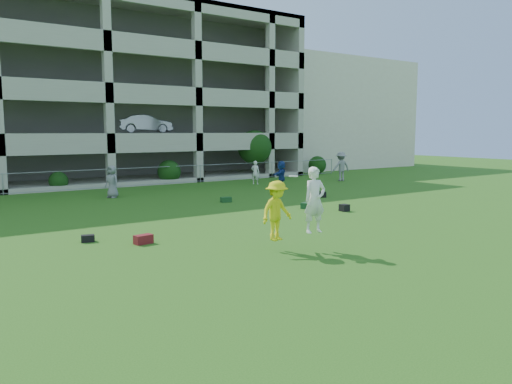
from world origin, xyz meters
TOP-DOWN VIEW (x-y plane):
  - ground at (0.00, 0.00)m, footprint 100.00×100.00m
  - stucco_building at (23.00, 28.00)m, footprint 16.00×14.00m
  - bystander_c at (-1.49, 14.65)m, footprint 0.84×0.97m
  - bystander_d at (8.17, 12.86)m, footprint 1.57×1.26m
  - bystander_e at (8.33, 15.83)m, footprint 0.63×0.66m
  - bystander_f at (14.44, 14.27)m, footprint 1.40×0.94m
  - bag_red_a at (-4.25, 3.61)m, footprint 0.59×0.38m
  - bag_black_b at (-5.58, 4.85)m, footprint 0.45×0.34m
  - bag_green_c at (4.44, 6.18)m, footprint 0.60×0.53m
  - crate_d at (5.28, 4.63)m, footprint 0.35×0.35m
  - bag_black_e at (7.45, 8.62)m, footprint 0.67×0.53m
  - bag_green_g at (2.50, 9.89)m, footprint 0.53×0.36m
  - frisbee_contest at (-1.13, 0.38)m, footprint 1.90×1.25m
  - parking_garage at (-0.01, 27.70)m, footprint 30.00×14.00m
  - fence at (0.00, 19.00)m, footprint 36.06×0.06m
  - shrub_row at (4.59, 19.70)m, footprint 34.38×2.52m

SIDE VIEW (x-z plane):
  - ground at x=0.00m, z-range 0.00..0.00m
  - bag_black_b at x=-5.58m, z-range 0.00..0.22m
  - bag_green_g at x=2.50m, z-range 0.00..0.25m
  - bag_green_c at x=4.44m, z-range 0.00..0.26m
  - bag_red_a at x=-4.25m, z-range 0.00..0.28m
  - crate_d at x=5.28m, z-range 0.00..0.30m
  - bag_black_e at x=7.45m, z-range 0.00..0.30m
  - fence at x=0.00m, z-range 0.01..1.21m
  - bystander_e at x=8.33m, z-range 0.00..1.53m
  - bystander_c at x=-1.49m, z-range 0.00..1.67m
  - bystander_d at x=8.17m, z-range 0.00..1.67m
  - bystander_f at x=14.44m, z-range 0.00..2.00m
  - frisbee_contest at x=-1.13m, z-range 0.22..2.33m
  - shrub_row at x=4.59m, z-range -0.24..3.26m
  - stucco_building at x=23.00m, z-range 0.00..10.00m
  - parking_garage at x=-0.01m, z-range 0.01..12.01m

